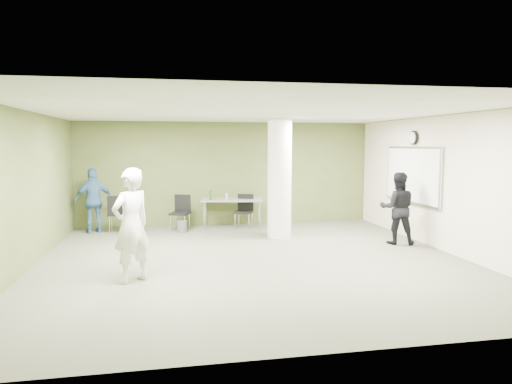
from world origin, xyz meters
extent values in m
plane|color=#505140|center=(0.00, 0.00, 0.00)|extent=(8.00, 8.00, 0.00)
plane|color=white|center=(0.00, 0.00, 2.80)|extent=(8.00, 8.00, 0.00)
cube|color=#4E5729|center=(0.00, 4.00, 1.40)|extent=(8.00, 2.80, 0.02)
cube|color=#4E5729|center=(-4.00, 0.00, 1.40)|extent=(0.02, 8.00, 2.80)
cube|color=beige|center=(4.00, 0.00, 1.40)|extent=(0.02, 8.00, 2.80)
cylinder|color=silver|center=(1.00, 2.00, 1.40)|extent=(0.56, 0.56, 2.80)
cube|color=silver|center=(3.93, 1.20, 1.50)|extent=(0.04, 2.30, 1.30)
cube|color=white|center=(3.91, 1.20, 1.50)|extent=(0.02, 2.20, 1.20)
cylinder|color=black|center=(3.93, 1.20, 2.35)|extent=(0.05, 0.32, 0.32)
cylinder|color=white|center=(3.90, 1.20, 2.35)|extent=(0.02, 0.26, 0.26)
cube|color=gray|center=(0.06, 3.48, 0.74)|extent=(1.68, 0.92, 0.04)
cylinder|color=silver|center=(-0.69, 3.30, 0.36)|extent=(0.04, 0.04, 0.72)
cylinder|color=silver|center=(0.74, 3.10, 0.36)|extent=(0.04, 0.04, 0.72)
cylinder|color=silver|center=(-0.61, 3.86, 0.36)|extent=(0.04, 0.04, 0.72)
cylinder|color=silver|center=(0.82, 3.66, 0.36)|extent=(0.04, 0.04, 0.72)
cylinder|color=#214E1A|center=(-0.51, 3.40, 0.89)|extent=(0.07, 0.07, 0.25)
cylinder|color=#B2B2B7|center=(-0.10, 3.24, 0.85)|extent=(0.06, 0.06, 0.18)
cylinder|color=#4C4C4C|center=(-1.26, 3.05, 0.15)|extent=(0.25, 0.25, 0.29)
cube|color=black|center=(-2.83, 3.37, 0.46)|extent=(0.48, 0.48, 0.05)
cube|color=black|center=(-2.83, 3.16, 0.71)|extent=(0.45, 0.05, 0.46)
cylinder|color=silver|center=(-2.63, 3.56, 0.22)|extent=(0.02, 0.02, 0.44)
cylinder|color=silver|center=(-3.02, 3.57, 0.22)|extent=(0.02, 0.02, 0.44)
cylinder|color=silver|center=(-2.64, 3.18, 0.22)|extent=(0.02, 0.02, 0.44)
cylinder|color=silver|center=(-3.03, 3.18, 0.22)|extent=(0.02, 0.02, 0.44)
cube|color=black|center=(-2.47, 3.15, 0.44)|extent=(0.54, 0.54, 0.05)
cube|color=black|center=(-2.42, 2.95, 0.69)|extent=(0.43, 0.13, 0.44)
cylinder|color=silver|center=(-2.33, 3.37, 0.21)|extent=(0.02, 0.02, 0.42)
cylinder|color=silver|center=(-2.69, 3.29, 0.21)|extent=(0.02, 0.02, 0.42)
cylinder|color=silver|center=(-2.24, 3.01, 0.21)|extent=(0.02, 0.02, 0.42)
cylinder|color=silver|center=(-2.61, 2.92, 0.21)|extent=(0.02, 0.02, 0.42)
cube|color=black|center=(-1.30, 3.30, 0.44)|extent=(0.59, 0.59, 0.05)
cube|color=black|center=(-1.22, 3.49, 0.68)|extent=(0.41, 0.20, 0.44)
cylinder|color=silver|center=(-1.54, 3.20, 0.21)|extent=(0.02, 0.02, 0.42)
cylinder|color=silver|center=(-1.20, 3.06, 0.21)|extent=(0.02, 0.02, 0.42)
cylinder|color=silver|center=(-1.40, 3.54, 0.21)|extent=(0.02, 0.02, 0.42)
cylinder|color=silver|center=(-1.06, 3.41, 0.21)|extent=(0.02, 0.02, 0.42)
cube|color=black|center=(0.34, 3.26, 0.44)|extent=(0.59, 0.59, 0.05)
cube|color=black|center=(0.42, 3.45, 0.68)|extent=(0.41, 0.20, 0.44)
cylinder|color=silver|center=(0.10, 3.17, 0.21)|extent=(0.02, 0.02, 0.42)
cylinder|color=silver|center=(0.44, 3.02, 0.21)|extent=(0.02, 0.02, 0.42)
cylinder|color=silver|center=(0.25, 3.50, 0.21)|extent=(0.02, 0.02, 0.42)
cylinder|color=silver|center=(0.59, 3.36, 0.21)|extent=(0.02, 0.02, 0.42)
imported|color=white|center=(-2.14, -0.99, 0.92)|extent=(0.79, 0.77, 1.83)
imported|color=black|center=(3.40, 0.84, 0.80)|extent=(0.93, 0.82, 1.59)
imported|color=#3C6796|center=(-3.40, 3.40, 0.81)|extent=(1.02, 0.70, 1.61)
camera|label=1|loc=(-1.49, -8.38, 2.20)|focal=32.00mm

